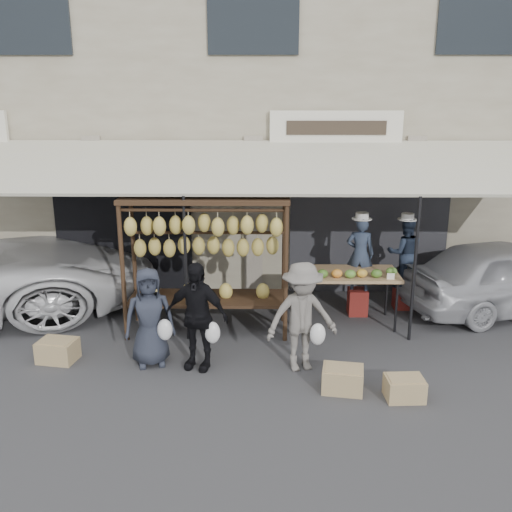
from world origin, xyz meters
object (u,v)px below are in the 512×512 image
Objects in this scene: banana_rack at (206,238)px; vendor_right at (405,253)px; crate_near_b at (404,388)px; customer_left at (149,317)px; sedan at (509,276)px; produce_table at (347,275)px; customer_mid at (197,316)px; customer_right at (302,317)px; crate_far at (58,351)px; vendor_left at (360,254)px; crate_near_a at (343,379)px.

banana_rack reaches higher than vendor_right.
customer_left is at bearing 164.70° from crate_near_b.
sedan is at bearing 50.52° from crate_near_b.
produce_table is 1.33× the size of vendor_right.
customer_right reaches higher than customer_mid.
crate_far is (-3.53, 0.20, -0.63)m from customer_right.
vendor_right reaches higher than produce_table.
customer_left is at bearing -153.73° from produce_table.
vendor_left is 2.37m from customer_right.
vendor_right is 0.82× the size of customer_right.
crate_far is (-4.37, -1.40, -0.72)m from produce_table.
vendor_right is at bearing 13.87° from customer_left.
crate_near_b is at bearing 79.24° from vendor_right.
customer_right is (-0.85, -1.60, -0.09)m from produce_table.
customer_right is at bearing 147.59° from crate_near_b.
sedan is (1.84, -0.09, -0.39)m from vendor_right.
produce_table is at bearing 17.77° from crate_far.
customer_right reaches higher than crate_far.
produce_table is 3.05m from sedan.
customer_left is 3.01× the size of crate_near_b.
crate_near_a is 4.11m from crate_far.
vendor_right is 4.69m from customer_left.
customer_left is 0.69m from customer_mid.
vendor_left is at bearing 21.01° from vendor_right.
vendor_left reaches higher than customer_left.
customer_left is 3.59m from crate_near_b.
customer_right is (-1.97, -2.36, -0.25)m from vendor_right.
banana_rack is 1.66× the size of customer_right.
produce_table is at bearing 7.89° from banana_rack.
customer_mid is 0.41× the size of sedan.
customer_right is at bearing -3.29° from crate_far.
produce_table reaches higher than crate_near_b.
customer_right is at bearing 15.59° from customer_mid.
customer_mid is at bearing 161.93° from crate_near_a.
produce_table is 1.32× the size of vendor_left.
vendor_right is at bearing 51.23° from customer_mid.
banana_rack is 1.48m from customer_mid.
vendor_left is 0.90m from vendor_right.
sedan reaches higher than produce_table.
crate_far is at bearing 162.22° from customer_left.
crate_near_a is (1.97, -0.64, -0.62)m from customer_mid.
sedan reaches higher than crate_far.
sedan is (5.95, 2.15, -0.07)m from customer_left.
crate_far is at bearing 168.68° from crate_near_a.
produce_table reaches higher than crate_near_a.
banana_rack is at bearing 19.15° from vendor_right.
crate_near_b is at bearing -37.68° from banana_rack.
customer_mid is 2.93m from crate_near_b.
crate_far is (-4.65, -1.86, -0.95)m from vendor_left.
crate_far reaches higher than crate_near_b.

